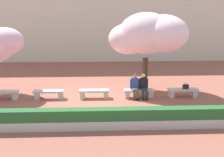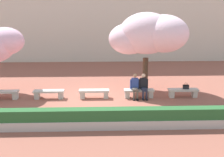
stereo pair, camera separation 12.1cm
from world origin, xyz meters
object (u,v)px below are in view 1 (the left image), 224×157
stone_bench_near_west (49,93)px  cherry_tree_main (149,35)px  stone_bench_center (94,93)px  handbag (186,86)px  person_seated_left (135,85)px  person_seated_right (144,85)px  stone_bench_west_end (3,94)px  stone_bench_east_end (183,92)px  stone_bench_near_east (139,92)px

stone_bench_near_west → cherry_tree_main: (5.41, 1.53, 2.86)m
stone_bench_near_west → cherry_tree_main: size_ratio=0.36×
stone_bench_center → handbag: bearing=0.0°
person_seated_left → handbag: 2.70m
stone_bench_near_west → person_seated_right: 4.95m
stone_bench_west_end → stone_bench_center: (4.70, 0.00, 0.00)m
stone_bench_west_end → handbag: size_ratio=4.64×
stone_bench_east_end → person_seated_right: person_seated_right is taller
stone_bench_near_east → person_seated_left: bearing=-166.4°
stone_bench_west_end → stone_bench_east_end: 9.41m
stone_bench_east_end → person_seated_right: size_ratio=1.22×
stone_bench_near_west → stone_bench_east_end: bearing=0.0°
person_seated_right → stone_bench_near_west: bearing=179.4°
stone_bench_west_end → person_seated_left: size_ratio=1.22×
handbag → person_seated_right: bearing=-178.6°
stone_bench_near_east → stone_bench_east_end: (2.35, 0.00, 0.00)m
stone_bench_west_end → person_seated_left: bearing=-0.4°
stone_bench_near_west → handbag: size_ratio=4.64×
stone_bench_west_end → handbag: 9.54m
stone_bench_near_east → person_seated_right: person_seated_right is taller
stone_bench_near_west → cherry_tree_main: cherry_tree_main is taller
stone_bench_center → stone_bench_west_end: bearing=180.0°
handbag → stone_bench_east_end: bearing=-178.5°
stone_bench_near_west → person_seated_left: 4.50m
stone_bench_near_east → person_seated_left: size_ratio=1.22×
stone_bench_west_end → stone_bench_near_east: (7.06, 0.00, 0.00)m
handbag → stone_bench_center: bearing=-180.0°
person_seated_right → stone_bench_east_end: bearing=1.4°
stone_bench_east_end → person_seated_left: 2.61m
stone_bench_near_east → stone_bench_east_end: same height
stone_bench_near_east → cherry_tree_main: (0.71, 1.53, 2.86)m
stone_bench_east_end → person_seated_right: (-2.12, -0.05, 0.40)m
stone_bench_near_west → stone_bench_near_east: (4.70, 0.00, 0.00)m
stone_bench_west_end → stone_bench_near_east: same height
person_seated_left → stone_bench_west_end: bearing=179.6°
person_seated_left → stone_bench_east_end: bearing=1.2°
person_seated_left → person_seated_right: same height
stone_bench_center → stone_bench_east_end: 4.70m
stone_bench_west_end → handbag: (9.54, 0.00, 0.28)m
stone_bench_west_end → stone_bench_center: 4.70m
stone_bench_east_end → person_seated_right: 2.16m
stone_bench_east_end → cherry_tree_main: (-1.65, 1.53, 2.86)m
stone_bench_near_east → person_seated_left: (-0.22, -0.05, 0.40)m
stone_bench_near_west → stone_bench_east_end: (7.06, 0.00, 0.00)m
stone_bench_center → stone_bench_near_east: same height
stone_bench_west_end → cherry_tree_main: bearing=11.2°
person_seated_left → cherry_tree_main: (0.93, 1.58, 2.46)m
stone_bench_east_end → person_seated_left: bearing=-178.8°
stone_bench_near_west → person_seated_left: (4.48, -0.05, 0.40)m
stone_bench_west_end → person_seated_right: (7.29, -0.05, 0.40)m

